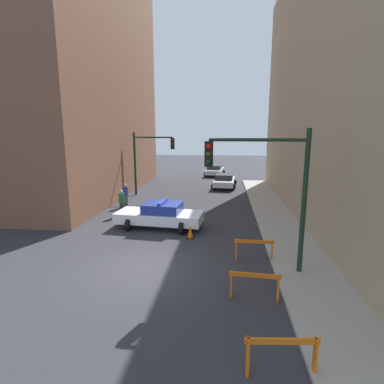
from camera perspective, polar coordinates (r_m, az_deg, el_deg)
ground_plane at (r=12.06m, az=-9.42°, el=-14.27°), size 120.00×120.00×0.00m
sidewalk_right at (r=12.04m, az=21.40°, el=-14.67°), size 2.40×44.00×0.12m
building_corner_left at (r=29.28m, az=-26.73°, el=21.16°), size 14.00×20.00×21.57m
traffic_light_near at (r=10.95m, az=14.90°, el=2.28°), size 3.64×0.35×5.20m
traffic_light_far at (r=25.10m, az=-8.47°, el=7.06°), size 3.44×0.35×5.20m
police_car at (r=16.59m, az=-6.07°, el=-4.36°), size 4.84×2.62×1.52m
parked_car_near at (r=28.76m, az=6.18°, el=2.17°), size 2.47×4.41×1.31m
parked_car_mid at (r=36.70m, az=4.32°, el=4.15°), size 2.56×4.46×1.31m
pedestrian_crossing at (r=19.35m, az=-13.24°, el=-1.93°), size 0.51×0.51×1.66m
pedestrian_corner at (r=21.64m, az=-12.53°, el=-0.52°), size 0.50×0.50×1.66m
barrier_front at (r=7.45m, az=16.73°, el=-26.88°), size 1.60×0.31×0.90m
barrier_mid at (r=9.89m, az=11.82°, el=-16.38°), size 1.60×0.25×0.90m
barrier_back at (r=12.60m, az=11.72°, el=-10.16°), size 1.60×0.18×0.90m
traffic_cone at (r=15.01m, az=-0.34°, el=-7.60°), size 0.36×0.36×0.66m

